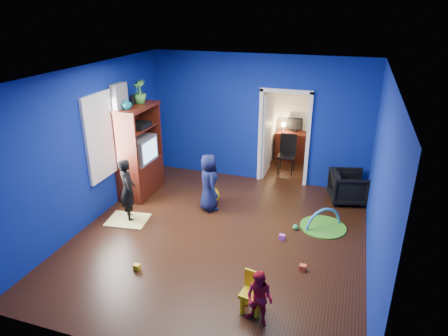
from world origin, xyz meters
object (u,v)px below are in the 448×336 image
(vase, at_px, (127,104))
(folding_chair, at_px, (287,155))
(child_black, at_px, (128,190))
(study_desk, at_px, (293,146))
(child_navy, at_px, (209,183))
(hopper_ball, at_px, (211,195))
(crt_tv, at_px, (140,149))
(armchair, at_px, (348,187))
(kid_chair, at_px, (252,295))
(tv_armoire, at_px, (139,151))
(toddler_red, at_px, (259,299))
(play_mat, at_px, (323,227))

(vase, bearing_deg, folding_chair, 40.46)
(child_black, relative_size, study_desk, 1.40)
(child_navy, relative_size, hopper_ball, 3.26)
(crt_tv, xyz_separation_m, hopper_ball, (1.58, -0.00, -0.84))
(study_desk, bearing_deg, armchair, -54.30)
(child_black, xyz_separation_m, kid_chair, (2.87, -1.70, -0.37))
(child_black, bearing_deg, tv_armoire, -23.92)
(crt_tv, bearing_deg, armchair, 12.85)
(toddler_red, xyz_separation_m, vase, (-3.36, 2.70, 1.68))
(child_navy, distance_m, tv_armoire, 1.73)
(armchair, xyz_separation_m, kid_chair, (-1.10, -3.77, -0.08))
(armchair, distance_m, child_navy, 2.93)
(toddler_red, distance_m, kid_chair, 0.29)
(armchair, bearing_deg, study_desk, 21.40)
(toddler_red, relative_size, vase, 3.61)
(toddler_red, xyz_separation_m, tv_armoire, (-3.36, 3.00, 0.59))
(child_black, height_order, crt_tv, crt_tv)
(kid_chair, xyz_separation_m, study_desk, (-0.40, 5.86, 0.12))
(vase, relative_size, folding_chair, 0.24)
(play_mat, bearing_deg, study_desk, 108.68)
(hopper_ball, xyz_separation_m, study_desk, (1.20, 3.07, 0.19))
(vase, bearing_deg, hopper_ball, 10.34)
(armchair, height_order, crt_tv, crt_tv)
(vase, distance_m, tv_armoire, 1.13)
(child_navy, bearing_deg, crt_tv, 42.01)
(toddler_red, bearing_deg, hopper_ball, 134.25)
(crt_tv, xyz_separation_m, play_mat, (3.90, -0.27, -1.01))
(study_desk, distance_m, folding_chair, 0.96)
(child_black, height_order, vase, vase)
(crt_tv, bearing_deg, kid_chair, -41.38)
(child_black, relative_size, folding_chair, 1.34)
(child_black, height_order, hopper_ball, child_black)
(armchair, bearing_deg, vase, 92.17)
(tv_armoire, bearing_deg, hopper_ball, -0.17)
(child_black, relative_size, tv_armoire, 0.63)
(armchair, xyz_separation_m, toddler_red, (-0.95, -3.97, 0.06))
(tv_armoire, height_order, play_mat, tv_armoire)
(armchair, bearing_deg, folding_chair, 38.78)
(tv_armoire, distance_m, kid_chair, 4.32)
(play_mat, xyz_separation_m, folding_chair, (-1.13, 2.37, 0.45))
(armchair, distance_m, play_mat, 1.34)
(hopper_ball, relative_size, folding_chair, 0.39)
(child_black, relative_size, kid_chair, 2.47)
(child_navy, xyz_separation_m, vase, (-1.67, -0.05, 1.48))
(tv_armoire, distance_m, folding_chair, 3.55)
(vase, relative_size, crt_tv, 0.31)
(kid_chair, height_order, study_desk, study_desk)
(child_navy, relative_size, toddler_red, 1.50)
(kid_chair, distance_m, folding_chair, 4.92)
(child_navy, relative_size, tv_armoire, 0.60)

